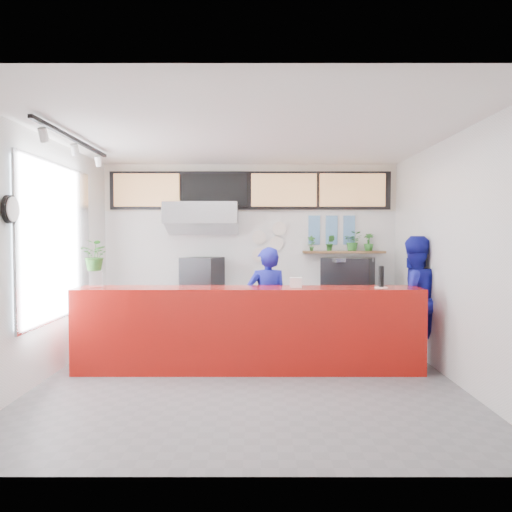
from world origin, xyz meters
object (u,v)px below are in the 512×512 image
at_px(panini_oven, 202,273).
at_px(service_counter, 248,329).
at_px(staff_center, 267,304).
at_px(espresso_machine, 348,273).
at_px(pepper_mill, 381,276).
at_px(staff_right, 413,299).

bearing_deg(panini_oven, service_counter, -46.95).
height_order(service_counter, staff_center, staff_center).
distance_m(espresso_machine, staff_center, 1.86).
bearing_deg(pepper_mill, staff_right, 42.99).
relative_size(staff_center, pepper_mill, 5.99).
bearing_deg(staff_right, espresso_machine, -75.98).
xyz_separation_m(panini_oven, staff_center, (1.06, -1.21, -0.35)).
bearing_deg(staff_center, pepper_mill, 145.93).
distance_m(espresso_machine, staff_right, 1.51).
bearing_deg(panini_oven, espresso_machine, 19.13).
xyz_separation_m(staff_center, pepper_mill, (1.46, -0.66, 0.44)).
distance_m(service_counter, panini_oven, 2.06).
distance_m(service_counter, staff_right, 2.38).
bearing_deg(staff_right, service_counter, -1.27).
distance_m(panini_oven, staff_center, 1.65).
xyz_separation_m(staff_center, staff_right, (2.05, -0.11, 0.08)).
relative_size(espresso_machine, staff_right, 0.45).
distance_m(service_counter, pepper_mill, 1.86).
bearing_deg(staff_center, panini_oven, -58.56).
height_order(service_counter, espresso_machine, espresso_machine).
height_order(panini_oven, staff_center, staff_center).
bearing_deg(panini_oven, pepper_mill, -17.47).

